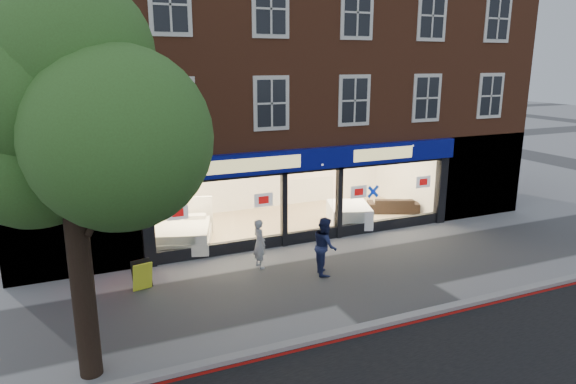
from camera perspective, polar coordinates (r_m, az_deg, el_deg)
ground at (r=15.47m, az=7.71°, el=-8.93°), size 120.00×120.00×0.00m
kerb_line at (r=13.19m, az=14.89°, el=-13.58°), size 60.00×0.10×0.01m
kerb_stone at (r=13.31m, az=14.36°, el=-13.03°), size 60.00×0.25×0.12m
showroom_floor at (r=19.83m, az=-0.16°, el=-3.37°), size 11.00×4.50×0.10m
building at (r=20.45m, az=-2.18°, el=15.98°), size 19.00×8.26×10.30m
street_tree at (r=9.94m, az=-23.87°, el=6.56°), size 4.00×3.20×6.60m
display_bed at (r=17.64m, az=-11.77°, el=-4.49°), size 2.61×2.88×1.36m
bedside_table at (r=19.61m, az=-14.99°, el=-3.09°), size 0.45×0.45×0.55m
mattress_stack at (r=19.53m, az=6.78°, el=-2.48°), size 2.01×2.24×0.73m
sofa at (r=21.35m, az=11.59°, el=-1.40°), size 2.19×1.59×0.60m
a_board at (r=14.71m, az=-15.90°, el=-8.90°), size 0.59×0.44×0.82m
pedestrian_grey at (r=15.52m, az=-3.19°, el=-5.74°), size 0.42×0.59×1.51m
pedestrian_blue at (r=15.06m, az=4.13°, el=-5.98°), size 0.86×0.98×1.71m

